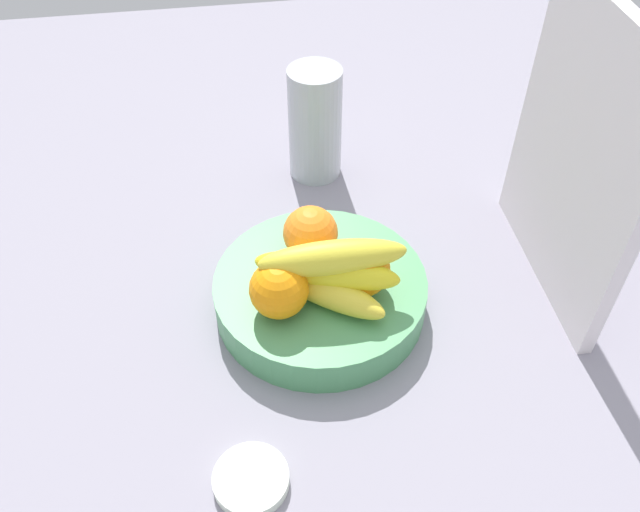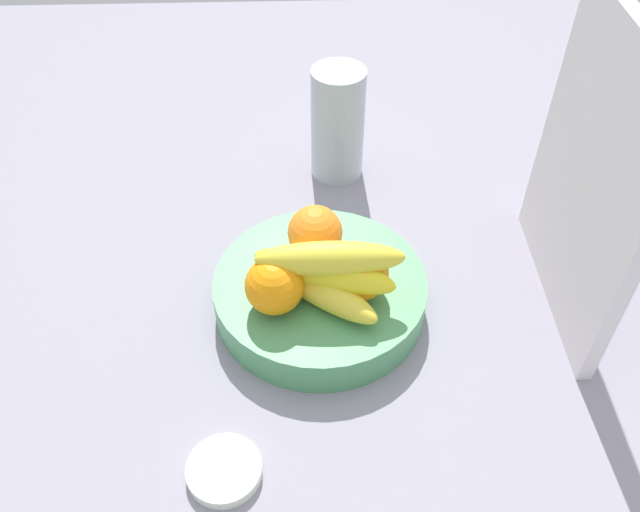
% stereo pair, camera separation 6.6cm
% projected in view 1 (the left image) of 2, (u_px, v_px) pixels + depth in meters
% --- Properties ---
extents(ground_plane, '(1.80, 1.40, 0.03)m').
position_uv_depth(ground_plane, '(338.00, 311.00, 0.85)').
color(ground_plane, gray).
extents(fruit_bowl, '(0.26, 0.26, 0.05)m').
position_uv_depth(fruit_bowl, '(320.00, 292.00, 0.82)').
color(fruit_bowl, '#4D985F').
rests_on(fruit_bowl, ground_plane).
extents(orange_front_left, '(0.07, 0.07, 0.07)m').
position_uv_depth(orange_front_left, '(310.00, 233.00, 0.81)').
color(orange_front_left, orange).
rests_on(orange_front_left, fruit_bowl).
extents(orange_front_right, '(0.07, 0.07, 0.07)m').
position_uv_depth(orange_front_right, '(279.00, 289.00, 0.75)').
color(orange_front_right, orange).
rests_on(orange_front_right, fruit_bowl).
extents(orange_center, '(0.07, 0.07, 0.07)m').
position_uv_depth(orange_center, '(361.00, 269.00, 0.77)').
color(orange_center, orange).
rests_on(orange_center, fruit_bowl).
extents(banana_bunch, '(0.14, 0.18, 0.08)m').
position_uv_depth(banana_bunch, '(326.00, 272.00, 0.76)').
color(banana_bunch, yellow).
rests_on(banana_bunch, fruit_bowl).
extents(cutting_board, '(0.28, 0.02, 0.36)m').
position_uv_depth(cutting_board, '(577.00, 160.00, 0.76)').
color(cutting_board, white).
rests_on(cutting_board, ground_plane).
extents(thermos_tumbler, '(0.08, 0.08, 0.17)m').
position_uv_depth(thermos_tumbler, '(315.00, 124.00, 0.98)').
color(thermos_tumbler, '#B4B9C0').
rests_on(thermos_tumbler, ground_plane).
extents(jar_lid, '(0.08, 0.08, 0.01)m').
position_uv_depth(jar_lid, '(251.00, 480.00, 0.67)').
color(jar_lid, silver).
rests_on(jar_lid, ground_plane).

